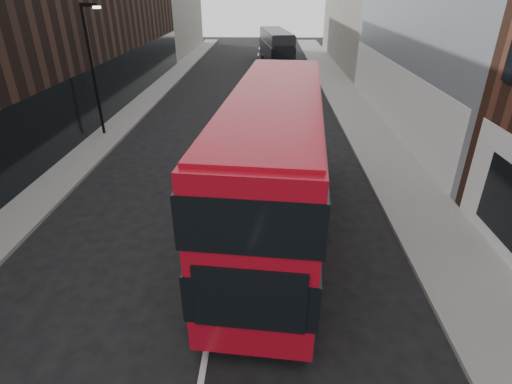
# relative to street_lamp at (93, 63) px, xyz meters

# --- Properties ---
(sidewalk_right) EXTENTS (3.00, 80.00, 0.15)m
(sidewalk_right) POSITION_rel_street_lamp_xyz_m (15.72, 7.00, -4.11)
(sidewalk_right) COLOR slate
(sidewalk_right) RESTS_ON ground
(sidewalk_left) EXTENTS (2.00, 80.00, 0.15)m
(sidewalk_left) POSITION_rel_street_lamp_xyz_m (0.22, 7.00, -4.11)
(sidewalk_left) COLOR slate
(sidewalk_left) RESTS_ON ground
(street_lamp) EXTENTS (1.06, 0.22, 7.00)m
(street_lamp) POSITION_rel_street_lamp_xyz_m (0.00, 0.00, 0.00)
(street_lamp) COLOR black
(street_lamp) RESTS_ON sidewalk_left
(red_bus) EXTENTS (4.03, 12.60, 5.01)m
(red_bus) POSITION_rel_street_lamp_xyz_m (9.87, -9.92, -1.40)
(red_bus) COLOR maroon
(red_bus) RESTS_ON ground
(grey_bus) EXTENTS (4.02, 11.10, 3.52)m
(grey_bus) POSITION_rel_street_lamp_xyz_m (10.39, 25.74, -2.30)
(grey_bus) COLOR black
(grey_bus) RESTS_ON ground
(car_a) EXTENTS (1.94, 3.90, 1.28)m
(car_a) POSITION_rel_street_lamp_xyz_m (9.35, 2.00, -3.54)
(car_a) COLOR black
(car_a) RESTS_ON ground
(car_b) EXTENTS (2.01, 4.67, 1.49)m
(car_b) POSITION_rel_street_lamp_xyz_m (8.89, 5.88, -3.43)
(car_b) COLOR #93969C
(car_b) RESTS_ON ground
(car_c) EXTENTS (2.55, 4.92, 1.36)m
(car_c) POSITION_rel_street_lamp_xyz_m (11.67, 7.66, -3.50)
(car_c) COLOR black
(car_c) RESTS_ON ground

